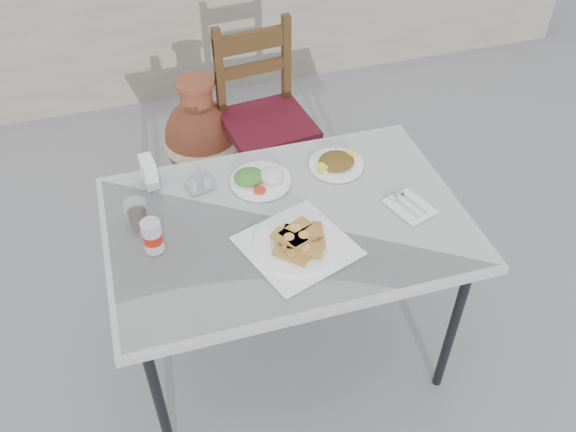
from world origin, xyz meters
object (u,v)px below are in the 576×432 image
object	(u,v)px
salad_rice_plate	(260,178)
condiment_caddy	(200,182)
cola_glass	(138,216)
soda_can	(152,236)
cafe_table	(286,230)
pide_plate	(297,240)
napkin_holder	(149,172)
terracotta_urn	(201,141)
chair	(265,118)
salad_chopped_plate	(336,162)

from	to	relation	value
salad_rice_plate	condiment_caddy	bearing A→B (deg)	169.31
cola_glass	soda_can	bearing A→B (deg)	-75.06
cafe_table	pide_plate	bearing A→B (deg)	-92.18
napkin_holder	soda_can	bearing A→B (deg)	-102.88
terracotta_urn	cafe_table	bearing A→B (deg)	-84.72
soda_can	chair	xyz separation A→B (m)	(0.72, 1.13, -0.36)
condiment_caddy	chair	world-z (taller)	chair
cafe_table	pide_plate	xyz separation A→B (m)	(-0.01, -0.15, 0.09)
salad_chopped_plate	chair	xyz separation A→B (m)	(-0.07, 0.87, -0.32)
cola_glass	chair	xyz separation A→B (m)	(0.76, 0.99, -0.35)
pide_plate	salad_chopped_plate	bearing A→B (deg)	52.79
soda_can	pide_plate	bearing A→B (deg)	-15.84
cola_glass	pide_plate	bearing A→B (deg)	-27.75
pide_plate	soda_can	size ratio (longest dim) A/B	3.49
chair	terracotta_urn	bearing A→B (deg)	149.94
salad_rice_plate	napkin_holder	bearing A→B (deg)	163.54
salad_rice_plate	terracotta_urn	bearing A→B (deg)	94.42
salad_rice_plate	salad_chopped_plate	bearing A→B (deg)	1.26
cafe_table	terracotta_urn	bearing A→B (deg)	95.28
condiment_caddy	cola_glass	bearing A→B (deg)	-149.61
pide_plate	chair	distance (m)	1.33
salad_rice_plate	soda_can	xyz separation A→B (m)	(-0.46, -0.25, 0.04)
soda_can	chair	distance (m)	1.39
salad_rice_plate	soda_can	world-z (taller)	soda_can
salad_chopped_plate	cola_glass	world-z (taller)	cola_glass
soda_can	terracotta_urn	distance (m)	1.44
condiment_caddy	terracotta_urn	xyz separation A→B (m)	(0.15, 0.99, -0.51)
pide_plate	condiment_caddy	xyz separation A→B (m)	(-0.27, 0.43, -0.01)
salad_chopped_plate	chair	size ratio (longest dim) A/B	0.22
salad_chopped_plate	soda_can	world-z (taller)	soda_can
salad_chopped_plate	cola_glass	size ratio (longest dim) A/B	1.99
napkin_holder	chair	size ratio (longest dim) A/B	0.12
salad_chopped_plate	soda_can	distance (m)	0.83
cafe_table	terracotta_urn	world-z (taller)	cafe_table
cola_glass	chair	distance (m)	1.29
cafe_table	salad_rice_plate	world-z (taller)	salad_rice_plate
salad_rice_plate	soda_can	distance (m)	0.52
condiment_caddy	terracotta_urn	size ratio (longest dim) A/B	0.17
napkin_holder	condiment_caddy	world-z (taller)	napkin_holder
napkin_holder	terracotta_urn	size ratio (longest dim) A/B	0.16
cafe_table	condiment_caddy	size ratio (longest dim) A/B	11.21
chair	cola_glass	bearing A→B (deg)	-133.56
salad_chopped_plate	soda_can	size ratio (longest dim) A/B	1.77
soda_can	terracotta_urn	world-z (taller)	soda_can
cafe_table	condiment_caddy	distance (m)	0.40
cafe_table	soda_can	distance (m)	0.51
soda_can	salad_chopped_plate	bearing A→B (deg)	17.90
salad_chopped_plate	cola_glass	bearing A→B (deg)	-171.95
salad_rice_plate	salad_chopped_plate	xyz separation A→B (m)	(0.33, 0.01, -0.00)
soda_can	chair	bearing A→B (deg)	57.37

